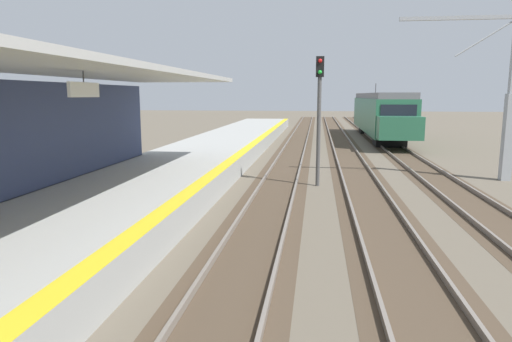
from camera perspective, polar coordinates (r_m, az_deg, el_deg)
name	(u,v)px	position (r m, az deg, el deg)	size (l,w,h in m)	color
station_platform	(142,191)	(16.13, -14.08, -2.41)	(5.00, 80.00, 0.91)	#A8A8A3
track_pair_nearest_platform	(279,183)	(19.07, 2.92, -1.56)	(2.34, 120.00, 0.16)	#4C3D2D
track_pair_middle	(362,186)	(19.10, 13.14, -1.78)	(2.34, 120.00, 0.16)	#4C3D2D
track_pair_far_side	(449,188)	(19.73, 23.02, -1.94)	(2.34, 120.00, 0.16)	#4C3D2D
approaching_train	(381,113)	(40.13, 15.30, 6.97)	(2.93, 19.60, 4.76)	#286647
rail_signal_post	(319,108)	(18.62, 7.90, 7.85)	(0.32, 0.34, 5.20)	#4C4C4C
catenary_pylon_far_side	(504,97)	(22.36, 28.59, 8.10)	(5.00, 0.40, 7.50)	#9EA3A8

